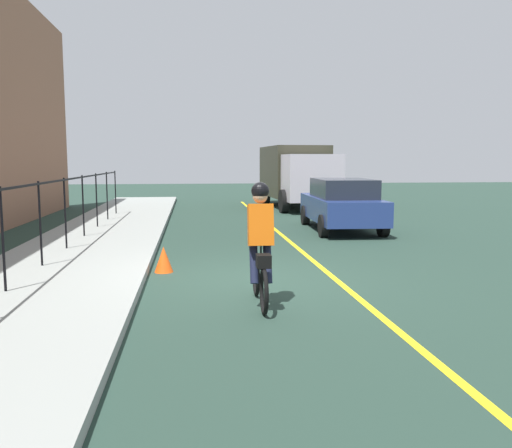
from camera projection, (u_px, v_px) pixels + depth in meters
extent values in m
plane|color=#23392F|center=(246.00, 279.00, 9.57)|extent=(80.00, 80.00, 0.00)
cube|color=yellow|center=(333.00, 277.00, 9.76)|extent=(36.00, 0.12, 0.01)
cube|color=gray|center=(50.00, 280.00, 9.15)|extent=(40.00, 3.20, 0.15)
cylinder|color=black|center=(3.00, 239.00, 8.01)|extent=(0.04, 0.04, 1.60)
cylinder|color=black|center=(40.00, 224.00, 9.99)|extent=(0.04, 0.04, 1.60)
cylinder|color=black|center=(65.00, 213.00, 11.97)|extent=(0.04, 0.04, 1.60)
cylinder|color=black|center=(83.00, 206.00, 13.95)|extent=(0.04, 0.04, 1.60)
cylinder|color=black|center=(97.00, 200.00, 15.93)|extent=(0.04, 0.04, 1.60)
cylinder|color=black|center=(107.00, 196.00, 17.91)|extent=(0.04, 0.04, 1.60)
cylinder|color=black|center=(115.00, 192.00, 19.89)|extent=(0.04, 0.04, 1.60)
cube|color=black|center=(38.00, 184.00, 9.90)|extent=(20.09, 0.04, 0.04)
torus|color=black|center=(256.00, 275.00, 8.39)|extent=(0.66, 0.07, 0.66)
torus|color=black|center=(264.00, 291.00, 7.35)|extent=(0.66, 0.07, 0.66)
cube|color=black|center=(260.00, 266.00, 7.84)|extent=(0.93, 0.05, 0.24)
cylinder|color=black|center=(261.00, 258.00, 7.68)|extent=(0.03, 0.03, 0.35)
cube|color=#DC5C0E|center=(261.00, 225.00, 7.67)|extent=(0.35, 0.37, 0.63)
sphere|color=tan|center=(260.00, 196.00, 7.67)|extent=(0.22, 0.22, 0.22)
sphere|color=black|center=(260.00, 191.00, 7.66)|extent=(0.26, 0.26, 0.26)
cylinder|color=#191E38|center=(254.00, 261.00, 7.70)|extent=(0.34, 0.13, 0.65)
cylinder|color=#191E38|center=(267.00, 261.00, 7.72)|extent=(0.34, 0.13, 0.65)
cube|color=black|center=(264.00, 261.00, 7.35)|extent=(0.24, 0.20, 0.18)
cube|color=navy|center=(341.00, 208.00, 16.28)|extent=(4.47, 1.99, 0.70)
cube|color=#1E232D|center=(343.00, 188.00, 16.00)|extent=(2.53, 1.69, 0.56)
cylinder|color=black|center=(305.00, 215.00, 17.73)|extent=(0.65, 0.25, 0.64)
cylinder|color=black|center=(355.00, 215.00, 17.86)|extent=(0.65, 0.25, 0.64)
cylinder|color=black|center=(324.00, 226.00, 14.77)|extent=(0.65, 0.25, 0.64)
cylinder|color=black|center=(383.00, 225.00, 14.90)|extent=(0.65, 0.25, 0.64)
cube|color=#313023|center=(293.00, 171.00, 24.87)|extent=(4.84, 2.56, 2.30)
cube|color=silver|center=(312.00, 178.00, 21.54)|extent=(1.90, 2.27, 1.90)
cylinder|color=black|center=(337.00, 201.00, 21.96)|extent=(0.97, 0.33, 0.96)
cylinder|color=black|center=(284.00, 201.00, 21.62)|extent=(0.97, 0.33, 0.96)
cylinder|color=black|center=(310.00, 194.00, 26.22)|extent=(0.97, 0.33, 0.96)
cylinder|color=black|center=(266.00, 195.00, 25.87)|extent=(0.97, 0.33, 0.96)
cone|color=#F75113|center=(164.00, 259.00, 10.17)|extent=(0.36, 0.36, 0.50)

